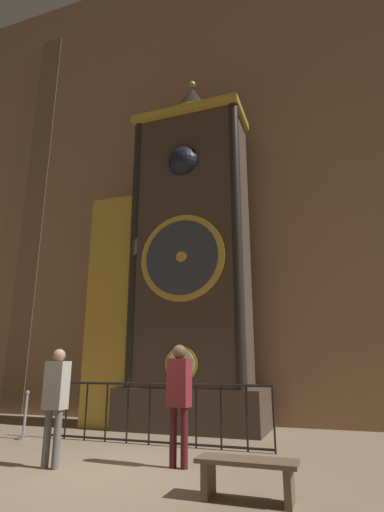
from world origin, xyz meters
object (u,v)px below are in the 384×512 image
object	(u,v)px
visitor_far	(179,391)
visitor_bench	(247,471)
clock_tower	(177,264)
stanchion_post	(24,423)
visitor_near	(56,395)

from	to	relation	value
visitor_far	visitor_bench	xyz separation A→B (m)	(1.28, -1.13, -0.78)
clock_tower	visitor_bench	bearing A→B (deg)	-59.38
visitor_bench	visitor_far	bearing A→B (deg)	138.59
stanchion_post	visitor_bench	distance (m)	5.71
stanchion_post	visitor_bench	xyz separation A→B (m)	(5.22, -2.33, 0.00)
visitor_near	visitor_far	xyz separation A→B (m)	(1.79, 0.66, 0.05)
stanchion_post	visitor_bench	size ratio (longest dim) A/B	0.83
visitor_near	visitor_bench	world-z (taller)	visitor_near
visitor_far	stanchion_post	bearing A→B (deg)	169.68
visitor_near	stanchion_post	distance (m)	2.93
clock_tower	visitor_bench	size ratio (longest dim) A/B	8.37
visitor_far	stanchion_post	distance (m)	4.19
visitor_near	visitor_bench	xyz separation A→B (m)	(3.07, -0.47, -0.73)
clock_tower	visitor_far	world-z (taller)	clock_tower
visitor_far	visitor_bench	distance (m)	1.88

